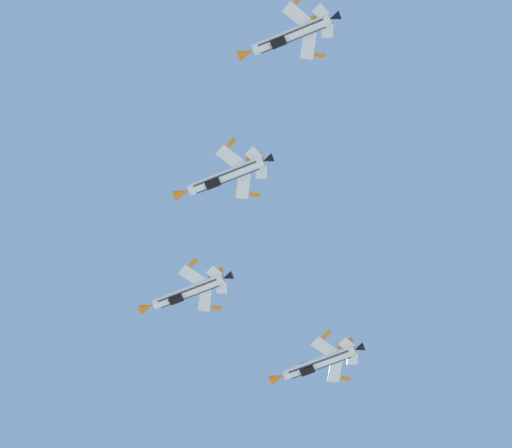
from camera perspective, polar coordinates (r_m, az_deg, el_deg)
fighter_jet_lead at (r=150.09m, az=-4.22°, el=-4.15°), size 11.24×14.35×4.44m
fighter_jet_left_wing at (r=140.32m, az=-1.94°, el=2.90°), size 11.25×14.35×4.38m
fighter_jet_right_wing at (r=151.10m, az=3.76°, el=-8.43°), size 11.26×14.35×4.38m
fighter_jet_left_outer at (r=139.40m, az=2.05°, el=11.37°), size 11.17×14.35×4.73m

